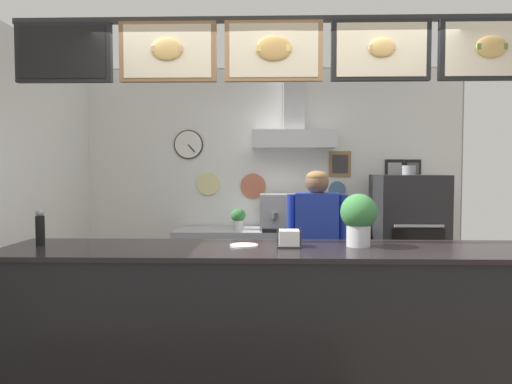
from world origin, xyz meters
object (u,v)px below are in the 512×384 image
Objects in this scene: espresso_machine at (284,212)px; pepper_grinder at (40,228)px; potted_oregano at (346,220)px; shop_worker at (317,250)px; basil_vase at (359,218)px; potted_sage at (238,217)px; condiment_plate at (244,245)px; napkin_holder at (289,239)px; pizza_oven at (408,245)px.

espresso_machine is 2.23× the size of pepper_grinder.
espresso_machine reaches higher than potted_oregano.
basil_vase is at bearing 103.08° from shop_worker.
potted_oregano is 0.92× the size of potted_sage.
potted_sage reaches higher than condiment_plate.
espresso_machine is 3.38× the size of napkin_holder.
shop_worker reaches higher than potted_oregano.
shop_worker reaches higher than potted_sage.
shop_worker reaches higher than condiment_plate.
pepper_grinder is 2.07m from basil_vase.
shop_worker is at bearing 97.64° from basil_vase.
pizza_oven is at bearing 34.10° from pepper_grinder.
shop_worker is 8.54× the size of condiment_plate.
potted_sage is 2.46m from pepper_grinder.
shop_worker is 1.29m from potted_sage.
condiment_plate is 0.76m from basil_vase.
espresso_machine is 2.19m from basil_vase.
condiment_plate is at bearing 68.32° from shop_worker.
napkin_holder reaches higher than condiment_plate.
espresso_machine is at bearing 88.93° from napkin_holder.
potted_sage is at bearing -179.69° from espresso_machine.
basil_vase reaches higher than condiment_plate.
pepper_grinder reaches higher than condiment_plate.
basil_vase is at bearing 0.72° from pepper_grinder.
espresso_machine reaches higher than napkin_holder.
espresso_machine is 2.95× the size of condiment_plate.
potted_sage is 2.22m from napkin_holder.
potted_sage is 2.34m from basil_vase.
pizza_oven is 0.70m from potted_oregano.
napkin_holder is 0.47× the size of basil_vase.
basil_vase is at bearing -66.88° from potted_sage.
potted_sage is at bearing 102.22° from napkin_holder.
pepper_grinder is at bearing -179.84° from condiment_plate.
shop_worker reaches higher than espresso_machine.
condiment_plate is 1.33m from pepper_grinder.
potted_sage is 0.68× the size of basil_vase.
basil_vase is at bearing -97.28° from potted_oregano.
condiment_plate is (-0.59, -1.14, 0.22)m from shop_worker.
pepper_grinder is (-1.33, -0.00, 0.11)m from condiment_plate.
pepper_grinder reaches higher than espresso_machine.
potted_sage is (-0.51, -0.00, -0.06)m from espresso_machine.
espresso_machine is at bearing 0.31° from potted_sage.
espresso_machine is 2.33× the size of potted_sage.
pepper_grinder is at bearing -179.90° from napkin_holder.
condiment_plate is at bearing -129.32° from pizza_oven.
napkin_holder is at bearing 80.91° from shop_worker.
potted_sage is 1.45× the size of napkin_holder.
shop_worker is 6.45× the size of pepper_grinder.
shop_worker is 1.09m from espresso_machine.
shop_worker reaches higher than basil_vase.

